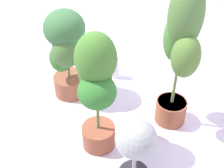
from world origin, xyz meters
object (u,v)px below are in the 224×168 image
(potted_plant_front_left, at_px, (66,48))
(potted_plant_front_right, at_px, (96,85))
(potted_plant_back_right, at_px, (180,49))
(floor_fan, at_px, (136,141))
(nutrient_bottle, at_px, (115,68))

(potted_plant_front_left, relative_size, potted_plant_front_right, 0.85)
(potted_plant_back_right, bearing_deg, potted_plant_front_right, -91.26)
(potted_plant_back_right, bearing_deg, floor_fan, -56.38)
(potted_plant_front_left, bearing_deg, floor_fan, 5.61)
(potted_plant_front_right, distance_m, nutrient_bottle, 0.84)
(floor_fan, bearing_deg, potted_plant_front_right, 85.88)
(potted_plant_back_right, distance_m, floor_fan, 0.62)
(potted_plant_back_right, distance_m, nutrient_bottle, 0.81)
(potted_plant_back_right, height_order, floor_fan, potted_plant_back_right)
(potted_plant_back_right, xyz_separation_m, potted_plant_front_right, (-0.01, -0.54, -0.10))
(nutrient_bottle, bearing_deg, potted_plant_front_left, -84.34)
(potted_plant_front_left, xyz_separation_m, potted_plant_back_right, (0.58, 0.54, 0.18))
(potted_plant_back_right, height_order, potted_plant_front_right, potted_plant_back_right)
(floor_fan, xyz_separation_m, nutrient_bottle, (-0.92, 0.32, -0.21))
(potted_plant_front_left, relative_size, floor_fan, 1.61)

